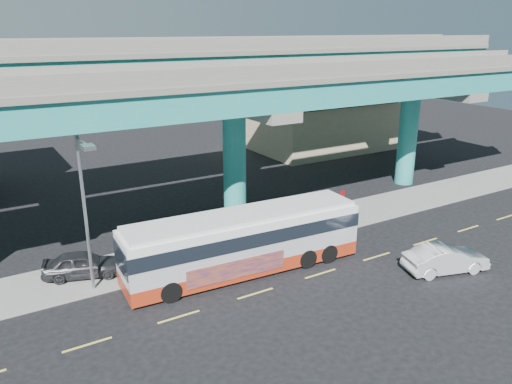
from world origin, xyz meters
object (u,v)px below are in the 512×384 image
transit_bus (244,240)px  street_lamp (85,194)px  sedan (446,259)px  stop_sign (342,200)px  parked_car (83,264)px

transit_bus → street_lamp: (-7.40, 1.39, 3.40)m
transit_bus → sedan: bearing=-28.0°
street_lamp → stop_sign: street_lamp is taller
stop_sign → parked_car: bearing=172.9°
parked_car → stop_sign: (15.92, -1.38, 1.05)m
sedan → stop_sign: size_ratio=1.96×
sedan → parked_car: bearing=78.0°
parked_car → street_lamp: bearing=-158.3°
sedan → stop_sign: stop_sign is taller
sedan → parked_car: 18.87m
sedan → transit_bus: bearing=75.2°
sedan → street_lamp: (-16.45, 6.91, 4.46)m
sedan → street_lamp: 18.40m
transit_bus → sedan: (9.06, -5.52, -1.07)m
parked_car → stop_sign: stop_sign is taller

